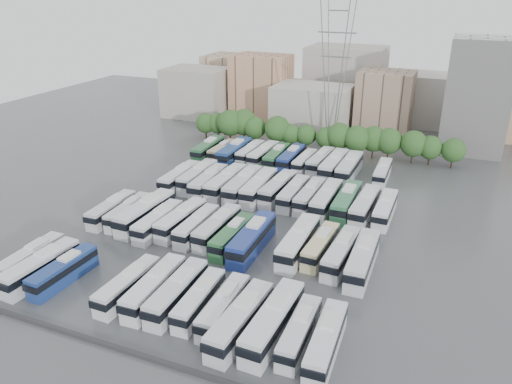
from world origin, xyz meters
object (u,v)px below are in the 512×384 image
at_px(bus_r1_s3, 158,221).
at_px(bus_r2_s2, 198,176).
at_px(bus_r0_s2, 63,271).
at_px(bus_r2_s11, 346,201).
at_px(bus_r0_s10, 240,320).
at_px(bus_r3_s3, 250,152).
at_px(bus_r2_s10, 326,199).
at_px(bus_r3_s5, 277,157).
at_px(bus_r1_s6, 217,227).
at_px(bus_r2_s5, 243,185).
at_px(bus_r1_s7, 233,236).
at_px(bus_r2_s4, 226,182).
at_px(bus_r0_s9, 224,307).
at_px(bus_r2_s3, 209,182).
at_px(bus_r0_s5, 128,285).
at_px(bus_r1_s2, 145,212).
at_px(bus_r2_s9, 310,196).
at_px(bus_r0_s13, 326,341).
at_px(bus_r2_s7, 278,188).
at_px(bus_r0_s12, 299,332).
at_px(bus_r3_s1, 222,151).
at_px(bus_r3_s9, 334,165).
at_px(bus_r1_s0, 112,209).
at_px(bus_r1_s4, 181,219).
at_px(bus_r3_s10, 349,168).
at_px(apartment_tower, 478,96).
at_px(bus_r1_s1, 128,212).
at_px(bus_r0_s6, 154,287).
at_px(bus_r0_s11, 273,321).
at_px(bus_r0_s8, 199,299).
at_px(bus_r3_s2, 234,152).
at_px(bus_r3_s4, 263,154).
at_px(bus_r1_s10, 298,242).
at_px(bus_r3_s7, 305,161).
at_px(bus_r3_s12, 382,172).
at_px(bus_r2_s6, 259,187).
at_px(bus_r3_s6, 291,158).
at_px(bus_r1_s12, 341,253).
at_px(bus_r0_s0, 31,258).
at_px(bus_r2_s12, 365,206).
at_px(electricity_pylon, 335,67).
at_px(bus_r1_s13, 362,259).
at_px(bus_r2_s13, 385,209).
at_px(bus_r3_s0, 208,149).
at_px(bus_r1_s5, 197,226).
at_px(bus_r2_s1, 180,177).
at_px(bus_r3_s8, 320,161).

height_order(bus_r1_s3, bus_r2_s2, bus_r2_s2).
bearing_deg(bus_r0_s2, bus_r2_s11, 52.70).
height_order(bus_r0_s10, bus_r3_s3, bus_r0_s10).
distance_m(bus_r2_s10, bus_r3_s5, 24.69).
bearing_deg(bus_r1_s6, bus_r2_s5, 101.60).
relative_size(bus_r1_s7, bus_r2_s4, 0.86).
relative_size(bus_r0_s9, bus_r1_s6, 0.92).
distance_m(bus_r1_s7, bus_r2_s2, 25.83).
bearing_deg(bus_r2_s3, bus_r0_s5, -81.56).
relative_size(bus_r1_s2, bus_r2_s9, 1.12).
height_order(bus_r0_s13, bus_r2_s7, bus_r2_s7).
relative_size(bus_r0_s12, bus_r3_s1, 1.00).
bearing_deg(bus_r2_s3, bus_r3_s5, 67.96).
bearing_deg(bus_r3_s9, bus_r1_s0, -128.49).
height_order(bus_r1_s4, bus_r2_s9, bus_r2_s9).
bearing_deg(bus_r3_s10, bus_r3_s3, 174.94).
bearing_deg(bus_r1_s3, apartment_tower, 55.06).
bearing_deg(bus_r1_s0, bus_r1_s1, 4.44).
height_order(bus_r0_s6, bus_r3_s9, bus_r3_s9).
xyz_separation_m(bus_r0_s11, bus_r3_s1, (-32.97, 54.03, -0.38)).
xyz_separation_m(bus_r0_s8, bus_r1_s6, (-6.54, 17.88, 0.19)).
xyz_separation_m(bus_r1_s7, bus_r3_s9, (6.44, 35.95, 0.31)).
bearing_deg(bus_r2_s7, bus_r1_s3, -120.38).
relative_size(bus_r1_s7, bus_r3_s2, 0.86).
relative_size(bus_r3_s2, bus_r3_s4, 1.10).
bearing_deg(bus_r1_s10, bus_r3_s9, 95.45).
xyz_separation_m(bus_r0_s10, bus_r3_s7, (-9.82, 55.37, -0.30)).
distance_m(bus_r3_s10, bus_r3_s12, 6.70).
distance_m(bus_r2_s6, bus_r3_s5, 18.31).
bearing_deg(bus_r1_s4, bus_r3_s9, 66.78).
bearing_deg(bus_r2_s6, bus_r0_s6, -91.40).
height_order(bus_r2_s5, bus_r3_s6, bus_r2_s5).
xyz_separation_m(bus_r0_s10, bus_r0_s13, (9.89, 0.44, -0.16)).
height_order(bus_r1_s12, bus_r2_s4, bus_r2_s4).
bearing_deg(bus_r0_s0, bus_r2_s12, 40.70).
bearing_deg(bus_r2_s10, bus_r3_s6, 124.71).
bearing_deg(bus_r2_s9, bus_r0_s13, -69.73).
relative_size(bus_r1_s0, bus_r2_s7, 0.90).
height_order(bus_r1_s1, bus_r3_s10, bus_r3_s10).
xyz_separation_m(electricity_pylon, bus_r1_s13, (19.43, -56.71, -16.64)).
xyz_separation_m(electricity_pylon, bus_r2_s13, (19.54, -38.37, -16.82)).
distance_m(bus_r0_s13, bus_r3_s0, 68.73).
bearing_deg(bus_r3_s6, apartment_tower, 37.59).
bearing_deg(bus_r2_s5, bus_r2_s6, 4.36).
distance_m(bus_r1_s5, bus_r2_s9, 22.32).
height_order(bus_r2_s1, bus_r3_s2, bus_r3_s2).
bearing_deg(bus_r3_s8, apartment_tower, 45.91).
bearing_deg(bus_r2_s13, bus_r3_s10, 120.53).
relative_size(bus_r0_s0, bus_r3_s2, 0.83).
distance_m(electricity_pylon, bus_r2_s4, 43.11).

